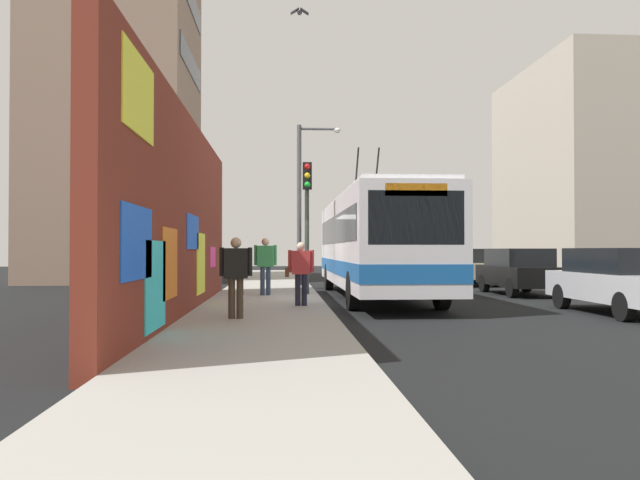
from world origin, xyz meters
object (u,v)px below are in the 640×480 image
Objects in this scene: parked_car_black at (519,270)px; pedestrian_at_curb at (301,269)px; traffic_light at (307,205)px; city_bus at (374,242)px; parked_car_champagne at (468,266)px; parked_car_silver at (623,279)px; pedestrian_midblock at (265,261)px; parked_car_white at (436,263)px; pedestrian_near_wall at (236,271)px; street_lamp at (304,193)px.

pedestrian_at_curb is at bearing 124.75° from parked_car_black.
city_bus is at bearing -83.88° from traffic_light.
parked_car_champagne is 10.56m from traffic_light.
parked_car_silver is 9.81m from pedestrian_midblock.
parked_car_white is 1.13× the size of traffic_light.
traffic_light is (4.97, 7.35, 2.10)m from parked_car_silver.
traffic_light is (-0.23, 2.15, 1.14)m from city_bus.
parked_car_champagne is at bearing -33.04° from pedestrian_near_wall.
street_lamp is at bearing 36.19° from parked_car_silver.
street_lamp is at bearing 23.53° from city_bus.
street_lamp is at bearing -8.94° from pedestrian_near_wall.
parked_car_champagne is 1.04× the size of traffic_light.
pedestrian_at_curb is at bearing 149.04° from city_bus.
pedestrian_midblock is at bearing 165.23° from street_lamp.
pedestrian_midblock is 0.42× the size of traffic_light.
street_lamp reaches higher than traffic_light.
city_bus is 4.87m from pedestrian_at_curb.
parked_car_champagne is at bearing 0.00° from parked_car_silver.
pedestrian_at_curb reaches higher than parked_car_silver.
pedestrian_near_wall is 12.06m from street_lamp.
pedestrian_midblock is at bearing 101.48° from parked_car_black.
pedestrian_at_curb is 9.26m from street_lamp.
parked_car_silver is 7.76m from pedestrian_at_curb.
parked_car_champagne is 2.72× the size of pedestrian_at_curb.
pedestrian_midblock is (-13.14, 8.64, 0.35)m from parked_car_white.
traffic_light reaches higher than pedestrian_midblock.
parked_car_black and parked_car_white have the same top height.
parked_car_silver is at bearing -97.97° from pedestrian_at_curb.
parked_car_silver is at bearing -143.81° from street_lamp.
pedestrian_near_wall is (-13.96, 9.08, 0.28)m from parked_car_champagne.
parked_car_silver is 2.71× the size of pedestrian_near_wall.
street_lamp is (-2.34, 7.25, 2.95)m from parked_car_champagne.
parked_car_black is 7.78m from traffic_light.
traffic_light is at bearing -14.50° from pedestrian_near_wall.
parked_car_champagne is 11.52m from pedestrian_midblock.
pedestrian_at_curb is 4.34m from traffic_light.
pedestrian_near_wall reaches higher than parked_car_white.
parked_car_white is (5.53, -0.00, 0.00)m from parked_car_champagne.
pedestrian_near_wall is (-6.91, 3.88, -0.69)m from city_bus.
pedestrian_midblock is 1.07× the size of pedestrian_near_wall.
pedestrian_at_curb reaches higher than parked_car_champagne.
city_bus reaches higher than parked_car_white.
city_bus reaches higher than parked_car_champagne.
city_bus is at bearing -30.96° from pedestrian_at_curb.
traffic_light is at bearing -4.79° from pedestrian_at_curb.
parked_car_silver is at bearing -180.00° from parked_car_black.
pedestrian_midblock is 3.70m from pedestrian_at_curb.
pedestrian_midblock is 6.03m from street_lamp.
pedestrian_midblock is at bearing 131.37° from parked_car_champagne.
pedestrian_near_wall is at bearing 146.96° from parked_car_champagne.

